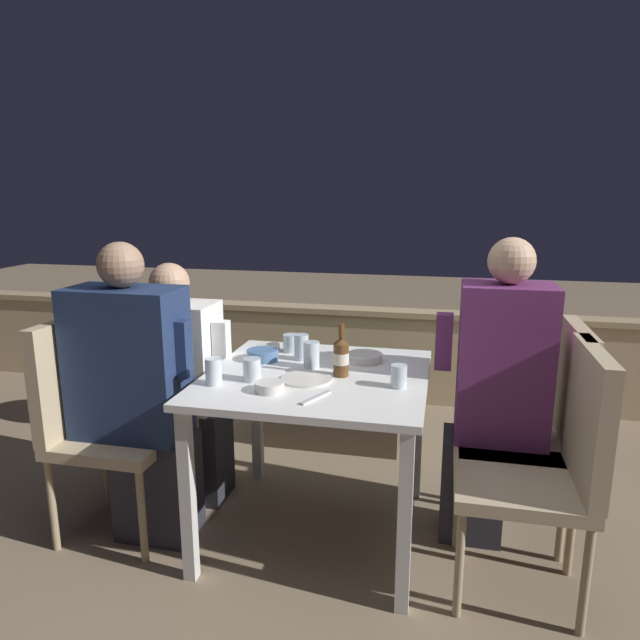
{
  "coord_description": "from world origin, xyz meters",
  "views": [
    {
      "loc": [
        0.52,
        -2.25,
        1.52
      ],
      "look_at": [
        0.0,
        0.07,
        0.97
      ],
      "focal_mm": 32.0,
      "sensor_mm": 36.0,
      "label": 1
    }
  ],
  "objects_px": {
    "chair_right_far": "(545,418)",
    "beer_bottle": "(341,356)",
    "chair_left_near": "(94,407)",
    "person_white_polo": "(182,383)",
    "person_navy_jumper": "(137,395)",
    "chair_left_far": "(142,383)",
    "potted_plant": "(139,360)",
    "chair_right_near": "(554,453)",
    "person_purple_stripe": "(494,393)"
  },
  "relations": [
    {
      "from": "chair_right_far",
      "to": "beer_bottle",
      "type": "xyz_separation_m",
      "value": [
        -0.85,
        -0.14,
        0.26
      ]
    },
    {
      "from": "chair_left_near",
      "to": "beer_bottle",
      "type": "relative_size",
      "value": 4.34
    },
    {
      "from": "person_white_polo",
      "to": "chair_left_near",
      "type": "bearing_deg",
      "value": -126.34
    },
    {
      "from": "person_white_polo",
      "to": "beer_bottle",
      "type": "height_order",
      "value": "person_white_polo"
    },
    {
      "from": "person_navy_jumper",
      "to": "chair_left_far",
      "type": "height_order",
      "value": "person_navy_jumper"
    },
    {
      "from": "chair_left_near",
      "to": "potted_plant",
      "type": "bearing_deg",
      "value": 110.04
    },
    {
      "from": "chair_left_far",
      "to": "potted_plant",
      "type": "relative_size",
      "value": 1.28
    },
    {
      "from": "person_navy_jumper",
      "to": "chair_left_near",
      "type": "bearing_deg",
      "value": -180.0
    },
    {
      "from": "person_navy_jumper",
      "to": "beer_bottle",
      "type": "bearing_deg",
      "value": 10.4
    },
    {
      "from": "chair_right_far",
      "to": "chair_right_near",
      "type": "bearing_deg",
      "value": -93.28
    },
    {
      "from": "person_navy_jumper",
      "to": "chair_left_far",
      "type": "distance_m",
      "value": 0.4
    },
    {
      "from": "chair_right_near",
      "to": "chair_right_far",
      "type": "bearing_deg",
      "value": 86.72
    },
    {
      "from": "chair_left_far",
      "to": "person_white_polo",
      "type": "distance_m",
      "value": 0.22
    },
    {
      "from": "chair_right_far",
      "to": "beer_bottle",
      "type": "height_order",
      "value": "same"
    },
    {
      "from": "chair_left_far",
      "to": "person_purple_stripe",
      "type": "xyz_separation_m",
      "value": [
        1.68,
        -0.04,
        0.1
      ]
    },
    {
      "from": "person_white_polo",
      "to": "beer_bottle",
      "type": "xyz_separation_m",
      "value": [
        0.82,
        -0.19,
        0.24
      ]
    },
    {
      "from": "chair_left_near",
      "to": "person_white_polo",
      "type": "relative_size",
      "value": 0.83
    },
    {
      "from": "beer_bottle",
      "to": "potted_plant",
      "type": "height_order",
      "value": "beer_bottle"
    },
    {
      "from": "chair_right_near",
      "to": "beer_bottle",
      "type": "distance_m",
      "value": 0.89
    },
    {
      "from": "person_navy_jumper",
      "to": "chair_left_far",
      "type": "relative_size",
      "value": 1.34
    },
    {
      "from": "person_white_polo",
      "to": "beer_bottle",
      "type": "distance_m",
      "value": 0.88
    },
    {
      "from": "person_purple_stripe",
      "to": "beer_bottle",
      "type": "relative_size",
      "value": 5.91
    },
    {
      "from": "person_navy_jumper",
      "to": "beer_bottle",
      "type": "distance_m",
      "value": 0.89
    },
    {
      "from": "person_navy_jumper",
      "to": "beer_bottle",
      "type": "relative_size",
      "value": 5.82
    },
    {
      "from": "chair_right_near",
      "to": "beer_bottle",
      "type": "relative_size",
      "value": 4.34
    },
    {
      "from": "potted_plant",
      "to": "chair_right_far",
      "type": "bearing_deg",
      "value": -17.33
    },
    {
      "from": "person_navy_jumper",
      "to": "person_purple_stripe",
      "type": "bearing_deg",
      "value": 11.42
    },
    {
      "from": "person_navy_jumper",
      "to": "chair_left_far",
      "type": "bearing_deg",
      "value": 117.56
    },
    {
      "from": "person_white_polo",
      "to": "beer_bottle",
      "type": "relative_size",
      "value": 5.25
    },
    {
      "from": "beer_bottle",
      "to": "potted_plant",
      "type": "relative_size",
      "value": 0.3
    },
    {
      "from": "beer_bottle",
      "to": "person_navy_jumper",
      "type": "bearing_deg",
      "value": -169.6
    },
    {
      "from": "chair_left_far",
      "to": "person_purple_stripe",
      "type": "bearing_deg",
      "value": -1.43
    },
    {
      "from": "person_navy_jumper",
      "to": "chair_right_near",
      "type": "relative_size",
      "value": 1.34
    },
    {
      "from": "person_white_polo",
      "to": "chair_right_far",
      "type": "relative_size",
      "value": 1.21
    },
    {
      "from": "chair_left_far",
      "to": "chair_right_near",
      "type": "relative_size",
      "value": 1.0
    },
    {
      "from": "chair_left_near",
      "to": "chair_right_far",
      "type": "bearing_deg",
      "value": 8.93
    },
    {
      "from": "chair_left_near",
      "to": "beer_bottle",
      "type": "bearing_deg",
      "value": 8.36
    },
    {
      "from": "person_white_polo",
      "to": "chair_right_far",
      "type": "distance_m",
      "value": 1.67
    },
    {
      "from": "chair_left_near",
      "to": "beer_bottle",
      "type": "distance_m",
      "value": 1.12
    },
    {
      "from": "chair_left_near",
      "to": "chair_right_far",
      "type": "xyz_separation_m",
      "value": [
        1.92,
        0.3,
        0.0
      ]
    },
    {
      "from": "chair_right_near",
      "to": "chair_right_far",
      "type": "relative_size",
      "value": 1.0
    },
    {
      "from": "person_navy_jumper",
      "to": "person_white_polo",
      "type": "xyz_separation_m",
      "value": [
        0.04,
        0.34,
        -0.06
      ]
    },
    {
      "from": "chair_left_far",
      "to": "beer_bottle",
      "type": "relative_size",
      "value": 4.34
    },
    {
      "from": "chair_right_far",
      "to": "beer_bottle",
      "type": "distance_m",
      "value": 0.9
    },
    {
      "from": "chair_left_far",
      "to": "beer_bottle",
      "type": "bearing_deg",
      "value": -10.16
    },
    {
      "from": "chair_right_near",
      "to": "person_white_polo",
      "type": "bearing_deg",
      "value": 167.23
    },
    {
      "from": "chair_left_near",
      "to": "person_navy_jumper",
      "type": "bearing_deg",
      "value": 0.0
    },
    {
      "from": "chair_left_far",
      "to": "person_navy_jumper",
      "type": "bearing_deg",
      "value": -62.44
    },
    {
      "from": "chair_left_far",
      "to": "potted_plant",
      "type": "xyz_separation_m",
      "value": [
        -0.41,
        0.67,
        -0.11
      ]
    },
    {
      "from": "chair_right_far",
      "to": "potted_plant",
      "type": "distance_m",
      "value": 2.41
    }
  ]
}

